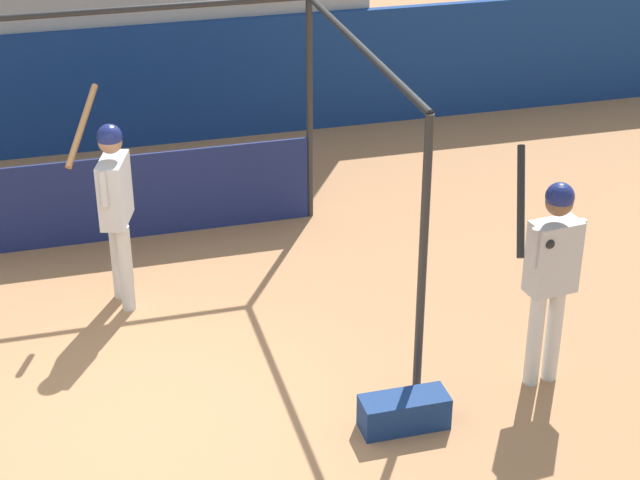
# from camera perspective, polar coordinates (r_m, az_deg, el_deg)

# --- Properties ---
(ground_plane) EXTENTS (60.00, 60.00, 0.00)m
(ground_plane) POSITION_cam_1_polar(r_m,az_deg,el_deg) (8.70, -9.64, -9.95)
(ground_plane) COLOR #A8754C
(outfield_wall) EXTENTS (24.00, 0.12, 1.55)m
(outfield_wall) POSITION_cam_1_polar(r_m,az_deg,el_deg) (13.68, -12.83, 7.69)
(outfield_wall) COLOR navy
(outfield_wall) RESTS_ON ground
(batting_cage) EXTENTS (3.89, 3.54, 2.48)m
(batting_cage) POSITION_cam_1_polar(r_m,az_deg,el_deg) (10.55, -9.70, 3.87)
(batting_cage) COLOR #282828
(batting_cage) RESTS_ON ground
(player_batter) EXTENTS (0.59, 0.99, 1.97)m
(player_batter) POSITION_cam_1_polar(r_m,az_deg,el_deg) (9.90, -10.90, 2.27)
(player_batter) COLOR silver
(player_batter) RESTS_ON ground
(player_waiting) EXTENTS (0.71, 0.54, 2.11)m
(player_waiting) POSITION_cam_1_polar(r_m,az_deg,el_deg) (8.75, 12.23, -1.32)
(player_waiting) COLOR silver
(player_waiting) RESTS_ON ground
(equipment_bag) EXTENTS (0.70, 0.28, 0.28)m
(equipment_bag) POSITION_cam_1_polar(r_m,az_deg,el_deg) (8.56, 4.51, -9.13)
(equipment_bag) COLOR navy
(equipment_bag) RESTS_ON ground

